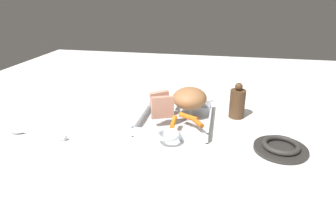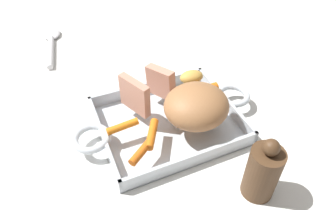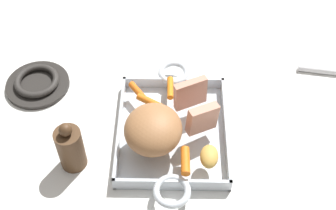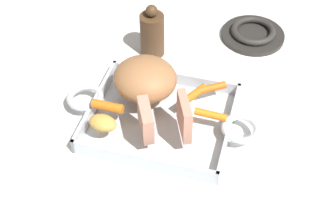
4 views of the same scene
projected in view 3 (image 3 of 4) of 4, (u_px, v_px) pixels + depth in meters
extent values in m
plane|color=white|center=(174.00, 134.00, 1.03)|extent=(2.20, 2.20, 0.00)
cube|color=silver|center=(174.00, 133.00, 1.03)|extent=(0.28, 0.24, 0.01)
cube|color=silver|center=(227.00, 130.00, 1.02)|extent=(0.28, 0.01, 0.03)
cube|color=silver|center=(121.00, 129.00, 1.02)|extent=(0.28, 0.01, 0.03)
cube|color=silver|center=(173.00, 185.00, 0.93)|extent=(0.01, 0.24, 0.03)
cube|color=silver|center=(175.00, 83.00, 1.11)|extent=(0.01, 0.24, 0.03)
torus|color=silver|center=(173.00, 191.00, 0.91)|extent=(0.08, 0.08, 0.01)
torus|color=silver|center=(175.00, 73.00, 1.11)|extent=(0.08, 0.08, 0.01)
ellipsoid|color=#A36D43|center=(154.00, 129.00, 0.95)|extent=(0.14, 0.13, 0.07)
cube|color=tan|center=(204.00, 119.00, 0.97)|extent=(0.05, 0.07, 0.07)
cube|color=tan|center=(192.00, 93.00, 1.01)|extent=(0.05, 0.08, 0.08)
cylinder|color=orange|center=(139.00, 92.00, 1.05)|extent=(0.06, 0.05, 0.02)
cylinder|color=orange|center=(152.00, 102.00, 1.03)|extent=(0.05, 0.07, 0.02)
cylinder|color=orange|center=(171.00, 88.00, 1.06)|extent=(0.06, 0.02, 0.02)
cylinder|color=orange|center=(187.00, 161.00, 0.93)|extent=(0.06, 0.02, 0.02)
ellipsoid|color=gold|center=(210.00, 156.00, 0.93)|extent=(0.06, 0.04, 0.03)
cylinder|color=#282623|center=(39.00, 85.00, 1.12)|extent=(0.15, 0.15, 0.01)
torus|color=#2D2B28|center=(38.00, 81.00, 1.11)|extent=(0.11, 0.11, 0.02)
cylinder|color=white|center=(333.00, 71.00, 1.14)|extent=(0.04, 0.17, 0.02)
cylinder|color=#4C331E|center=(72.00, 149.00, 0.94)|extent=(0.06, 0.06, 0.10)
sphere|color=#4C331E|center=(67.00, 130.00, 0.89)|extent=(0.03, 0.03, 0.03)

